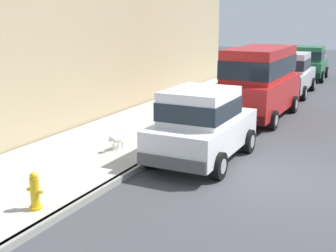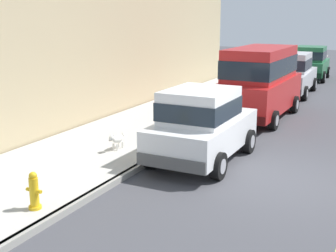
{
  "view_description": "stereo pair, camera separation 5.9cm",
  "coord_description": "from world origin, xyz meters",
  "px_view_note": "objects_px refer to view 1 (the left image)",
  "views": [
    {
      "loc": [
        2.0,
        -9.93,
        3.68
      ],
      "look_at": [
        -3.0,
        0.31,
        0.85
      ],
      "focal_mm": 48.69,
      "sensor_mm": 36.0,
      "label": 1
    },
    {
      "loc": [
        2.05,
        -9.91,
        3.68
      ],
      "look_at": [
        -3.0,
        0.31,
        0.85
      ],
      "focal_mm": 48.69,
      "sensor_mm": 36.0,
      "label": 2
    }
  ],
  "objects_px": {
    "car_white_hatchback": "(202,124)",
    "car_silver_sedan": "(289,73)",
    "dog_white": "(116,139)",
    "car_green_hatchback": "(309,62)",
    "car_red_van": "(259,79)",
    "fire_hydrant": "(35,192)"
  },
  "relations": [
    {
      "from": "car_red_van",
      "to": "car_green_hatchback",
      "type": "xyz_separation_m",
      "value": [
        -0.04,
        10.88,
        -0.42
      ]
    },
    {
      "from": "car_white_hatchback",
      "to": "dog_white",
      "type": "bearing_deg",
      "value": -167.17
    },
    {
      "from": "car_white_hatchback",
      "to": "car_silver_sedan",
      "type": "bearing_deg",
      "value": 90.4
    },
    {
      "from": "dog_white",
      "to": "car_silver_sedan",
      "type": "bearing_deg",
      "value": 79.44
    },
    {
      "from": "dog_white",
      "to": "car_white_hatchback",
      "type": "bearing_deg",
      "value": 12.83
    },
    {
      "from": "car_white_hatchback",
      "to": "car_silver_sedan",
      "type": "xyz_separation_m",
      "value": [
        -0.08,
        11.02,
        0.01
      ]
    },
    {
      "from": "car_silver_sedan",
      "to": "fire_hydrant",
      "type": "distance_m",
      "value": 15.48
    },
    {
      "from": "car_silver_sedan",
      "to": "car_white_hatchback",
      "type": "bearing_deg",
      "value": -89.6
    },
    {
      "from": "car_white_hatchback",
      "to": "dog_white",
      "type": "height_order",
      "value": "car_white_hatchback"
    },
    {
      "from": "car_silver_sedan",
      "to": "dog_white",
      "type": "relative_size",
      "value": 6.14
    },
    {
      "from": "car_white_hatchback",
      "to": "car_green_hatchback",
      "type": "height_order",
      "value": "same"
    },
    {
      "from": "car_green_hatchback",
      "to": "dog_white",
      "type": "bearing_deg",
      "value": -97.27
    },
    {
      "from": "car_silver_sedan",
      "to": "fire_hydrant",
      "type": "relative_size",
      "value": 6.4
    },
    {
      "from": "car_green_hatchback",
      "to": "car_white_hatchback",
      "type": "bearing_deg",
      "value": -89.75
    },
    {
      "from": "car_silver_sedan",
      "to": "fire_hydrant",
      "type": "xyz_separation_m",
      "value": [
        -1.46,
        -15.4,
        -0.51
      ]
    },
    {
      "from": "car_white_hatchback",
      "to": "car_silver_sedan",
      "type": "height_order",
      "value": "car_silver_sedan"
    },
    {
      "from": "car_white_hatchback",
      "to": "car_red_van",
      "type": "distance_m",
      "value": 5.53
    },
    {
      "from": "car_green_hatchback",
      "to": "dog_white",
      "type": "height_order",
      "value": "car_green_hatchback"
    },
    {
      "from": "car_red_van",
      "to": "dog_white",
      "type": "xyz_separation_m",
      "value": [
        -2.2,
        -6.02,
        -0.97
      ]
    },
    {
      "from": "dog_white",
      "to": "car_green_hatchback",
      "type": "bearing_deg",
      "value": 82.73
    },
    {
      "from": "car_red_van",
      "to": "car_silver_sedan",
      "type": "distance_m",
      "value": 5.52
    },
    {
      "from": "car_red_van",
      "to": "car_green_hatchback",
      "type": "height_order",
      "value": "car_red_van"
    }
  ]
}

